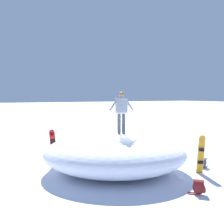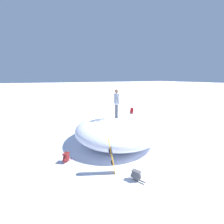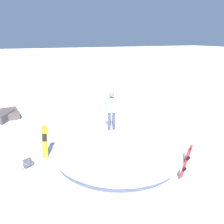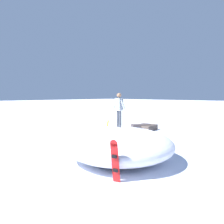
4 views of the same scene
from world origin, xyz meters
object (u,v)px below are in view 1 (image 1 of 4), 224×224
snowboarder_standing (121,110)px  snowboard_secondary_upright (201,154)px  snowboard_primary_upright (53,147)px  backpack_near (199,187)px  backpack_far (204,163)px

snowboarder_standing → snowboard_secondary_upright: bearing=147.6°
snowboard_primary_upright → backpack_near: snowboard_primary_upright is taller
snowboarder_standing → backpack_near: size_ratio=3.20×
snowboard_secondary_upright → backpack_near: (1.76, 1.55, -0.60)m
backpack_near → backpack_far: 3.44m
snowboard_secondary_upright → backpack_far: bearing=-143.9°
snowboard_primary_upright → snowboard_secondary_upright: (-4.83, 4.21, -0.02)m
snowboarder_standing → backpack_near: snowboarder_standing is taller
snowboard_primary_upright → snowboard_secondary_upright: size_ratio=1.02×
snowboarder_standing → snowboard_secondary_upright: snowboarder_standing is taller
backpack_near → snowboard_primary_upright: bearing=-62.0°
snowboarder_standing → snowboard_secondary_upright: 3.67m
snowboard_primary_upright → backpack_near: 6.56m
backpack_far → backpack_near: bearing=39.8°
snowboarder_standing → snowboard_primary_upright: bearing=-49.7°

